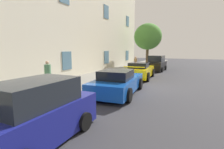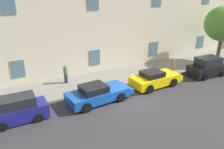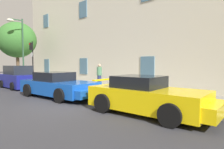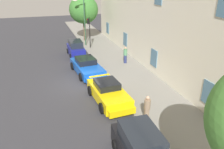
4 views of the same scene
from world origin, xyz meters
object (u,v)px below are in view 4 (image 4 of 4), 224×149
tree_near_kerb (84,10)px  pedestrian_admiring (125,55)px  sportscar_red_lead (88,67)px  hatchback_distant (76,49)px  sportscar_yellow_flank (109,94)px  pedestrian_strolling (147,108)px  traffic_light (89,27)px  hatchback_parked (140,148)px  street_lamp (81,13)px

tree_near_kerb → pedestrian_admiring: tree_near_kerb is taller
sportscar_red_lead → hatchback_distant: size_ratio=1.46×
tree_near_kerb → sportscar_yellow_flank: bearing=-5.9°
hatchback_distant → pedestrian_strolling: bearing=7.4°
traffic_light → pedestrian_admiring: (6.60, 2.23, -1.68)m
sportscar_red_lead → pedestrian_strolling: size_ratio=3.19×
hatchback_parked → hatchback_distant: (-17.18, -0.14, -0.04)m
street_lamp → pedestrian_strolling: size_ratio=3.57×
hatchback_parked → hatchback_distant: size_ratio=1.06×
hatchback_parked → pedestrian_strolling: bearing=148.8°
sportscar_red_lead → street_lamp: (-9.32, 1.32, 3.57)m
pedestrian_admiring → sportscar_red_lead: bearing=-72.1°
hatchback_parked → tree_near_kerb: 23.61m
hatchback_parked → pedestrian_admiring: 13.43m
pedestrian_strolling → pedestrian_admiring: bearing=166.2°
tree_near_kerb → street_lamp: bearing=-18.4°
hatchback_parked → pedestrian_strolling: hatchback_parked is taller
hatchback_parked → hatchback_distant: bearing=-179.5°
hatchback_parked → tree_near_kerb: bearing=174.8°
hatchback_distant → tree_near_kerb: tree_near_kerb is taller
traffic_light → pedestrian_strolling: size_ratio=2.25×
hatchback_distant → traffic_light: size_ratio=0.97×
pedestrian_strolling → tree_near_kerb: bearing=178.8°
hatchback_distant → traffic_light: 3.56m
hatchback_distant → street_lamp: (-3.54, 1.43, 3.42)m
sportscar_yellow_flank → hatchback_distant: bearing=-177.7°
sportscar_yellow_flank → hatchback_distant: hatchback_distant is taller
sportscar_yellow_flank → hatchback_parked: 5.87m
pedestrian_strolling → traffic_light: bearing=179.3°
sportscar_red_lead → hatchback_distant: 5.78m
sportscar_red_lead → traffic_light: traffic_light is taller
street_lamp → pedestrian_admiring: 9.05m
sportscar_yellow_flank → sportscar_red_lead: bearing=-176.3°
tree_near_kerb → pedestrian_strolling: tree_near_kerb is taller
tree_near_kerb → pedestrian_admiring: 11.19m
hatchback_distant → pedestrian_admiring: (4.42, 4.30, 0.22)m
hatchback_parked → street_lamp: size_ratio=0.65×
sportscar_yellow_flank → tree_near_kerb: bearing=174.1°
sportscar_red_lead → tree_near_kerb: bearing=169.6°
sportscar_yellow_flank → street_lamp: (-14.87, 0.97, 3.55)m
sportscar_yellow_flank → pedestrian_strolling: pedestrian_strolling is taller
sportscar_red_lead → traffic_light: bearing=166.1°
sportscar_yellow_flank → street_lamp: street_lamp is taller
traffic_light → pedestrian_strolling: 16.62m
street_lamp → traffic_light: bearing=25.2°
sportscar_yellow_flank → traffic_light: size_ratio=1.29×
sportscar_red_lead → pedestrian_admiring: (-1.35, 4.20, 0.37)m
sportscar_yellow_flank → hatchback_distant: size_ratio=1.33×
hatchback_parked → pedestrian_strolling: 3.32m
hatchback_distant → traffic_light: bearing=136.5°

